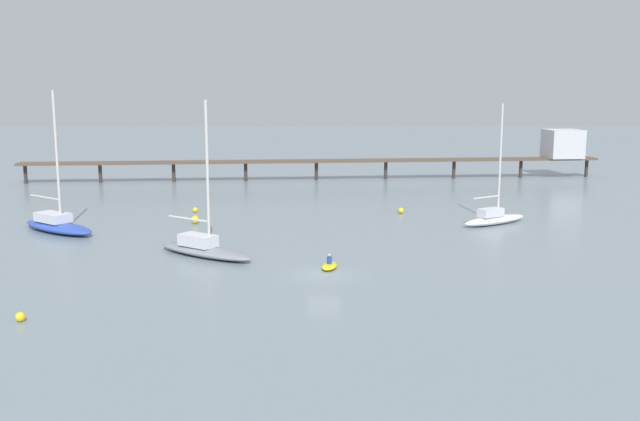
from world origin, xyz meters
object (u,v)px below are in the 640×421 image
(mooring_buoy_near, at_px, (195,220))
(mooring_buoy_mid, at_px, (401,211))
(sailboat_white, at_px, (494,217))
(mooring_buoy_far, at_px, (20,317))
(pier, at_px, (458,151))
(dinghy_yellow, at_px, (329,266))
(sailboat_blue, at_px, (57,224))
(mooring_buoy_outer, at_px, (195,210))
(sailboat_gray, at_px, (204,247))

(mooring_buoy_near, xyz_separation_m, mooring_buoy_mid, (21.37, 5.50, -0.09))
(mooring_buoy_near, bearing_deg, mooring_buoy_mid, 14.42)
(sailboat_white, distance_m, mooring_buoy_far, 45.87)
(pier, xyz_separation_m, dinghy_yellow, (-20.71, -53.44, -3.83))
(sailboat_blue, distance_m, mooring_buoy_outer, 15.31)
(sailboat_gray, xyz_separation_m, dinghy_yellow, (10.07, -4.23, -0.54))
(pier, distance_m, sailboat_white, 36.57)
(dinghy_yellow, bearing_deg, sailboat_white, 45.50)
(mooring_buoy_mid, bearing_deg, sailboat_blue, -164.74)
(sailboat_blue, bearing_deg, mooring_buoy_near, 16.69)
(pier, xyz_separation_m, mooring_buoy_far, (-39.09, -65.52, -3.75))
(pier, height_order, mooring_buoy_mid, pier)
(sailboat_blue, relative_size, mooring_buoy_far, 22.65)
(dinghy_yellow, relative_size, mooring_buoy_far, 4.48)
(mooring_buoy_mid, bearing_deg, dinghy_yellow, -109.73)
(sailboat_white, distance_m, mooring_buoy_near, 29.87)
(mooring_buoy_far, xyz_separation_m, mooring_buoy_mid, (26.80, 35.56, 0.02))
(sailboat_blue, bearing_deg, pier, 40.37)
(dinghy_yellow, xyz_separation_m, mooring_buoy_outer, (-13.95, 24.45, 0.07))
(dinghy_yellow, bearing_deg, mooring_buoy_mid, 70.27)
(pier, relative_size, dinghy_yellow, 32.43)
(sailboat_blue, height_order, mooring_buoy_far, sailboat_blue)
(dinghy_yellow, relative_size, mooring_buoy_mid, 4.13)
(sailboat_white, relative_size, mooring_buoy_mid, 18.84)
(mooring_buoy_far, distance_m, mooring_buoy_mid, 44.53)
(pier, height_order, mooring_buoy_near, pier)
(mooring_buoy_near, distance_m, mooring_buoy_outer, 6.55)
(sailboat_blue, relative_size, sailboat_white, 1.11)
(sailboat_gray, bearing_deg, pier, 57.97)
(sailboat_blue, relative_size, sailboat_gray, 1.05)
(sailboat_white, xyz_separation_m, mooring_buoy_outer, (-30.87, 7.24, -0.49))
(pier, bearing_deg, sailboat_blue, -139.63)
(dinghy_yellow, relative_size, mooring_buoy_near, 3.19)
(sailboat_gray, height_order, dinghy_yellow, sailboat_gray)
(sailboat_gray, height_order, mooring_buoy_far, sailboat_gray)
(sailboat_blue, bearing_deg, dinghy_yellow, -29.35)
(sailboat_blue, height_order, mooring_buoy_near, sailboat_blue)
(sailboat_white, relative_size, mooring_buoy_near, 14.57)
(pier, xyz_separation_m, mooring_buoy_near, (-33.66, -35.45, -3.64))
(sailboat_blue, relative_size, dinghy_yellow, 5.06)
(dinghy_yellow, bearing_deg, mooring_buoy_near, 125.75)
(pier, relative_size, sailboat_gray, 6.76)
(mooring_buoy_outer, height_order, mooring_buoy_mid, mooring_buoy_mid)
(sailboat_white, relative_size, mooring_buoy_outer, 20.98)
(mooring_buoy_far, relative_size, mooring_buoy_mid, 0.92)
(sailboat_white, relative_size, sailboat_gray, 0.95)
(mooring_buoy_far, height_order, mooring_buoy_mid, mooring_buoy_mid)
(pier, bearing_deg, dinghy_yellow, -111.19)
(mooring_buoy_outer, bearing_deg, mooring_buoy_near, -81.15)
(dinghy_yellow, height_order, mooring_buoy_far, dinghy_yellow)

